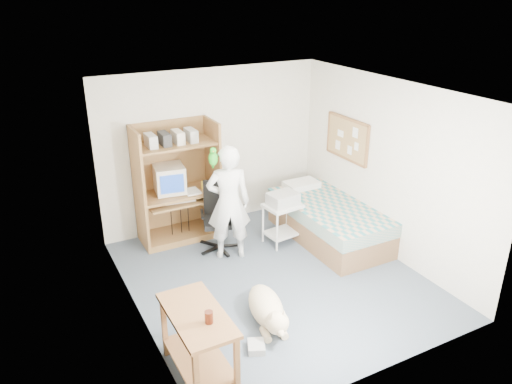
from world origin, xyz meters
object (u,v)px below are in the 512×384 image
person (229,203)px  computer_hutch (177,187)px  bed (328,221)px  printer_cart (282,217)px  office_chair (219,225)px  side_desk (198,335)px  dog (267,309)px

person → computer_hutch: bearing=-45.4°
bed → printer_cart: size_ratio=3.22×
person → printer_cart: person is taller
computer_hutch → office_chair: (0.40, -0.60, -0.46)m
office_chair → person: person is taller
side_desk → dog: (1.01, 0.43, -0.31)m
computer_hutch → person: computer_hutch is taller
office_chair → dog: size_ratio=0.88×
side_desk → person: person is taller
computer_hutch → side_desk: 3.08m
dog → computer_hutch: bearing=106.0°
bed → printer_cart: bearing=163.2°
computer_hutch → bed: 2.35m
person → bed: bearing=-168.7°
dog → person: bearing=92.8°
person → dog: size_ratio=1.47×
side_desk → printer_cart: bearing=43.2°
bed → side_desk: size_ratio=2.02×
office_chair → printer_cart: 0.96m
person → office_chair: bearing=-64.8°
dog → printer_cart: (1.14, 1.60, 0.23)m
side_desk → person: (1.28, 2.03, 0.34)m
side_desk → dog: side_desk is taller
computer_hutch → dog: (0.16, -2.51, -0.63)m
office_chair → printer_cart: bearing=0.4°
side_desk → dog: bearing=22.8°
bed → side_desk: 3.39m
bed → dog: bed is taller
bed → person: bearing=172.2°
office_chair → printer_cart: (0.91, -0.31, 0.06)m
computer_hutch → person: 1.00m
computer_hutch → side_desk: (-0.85, -2.94, -0.33)m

